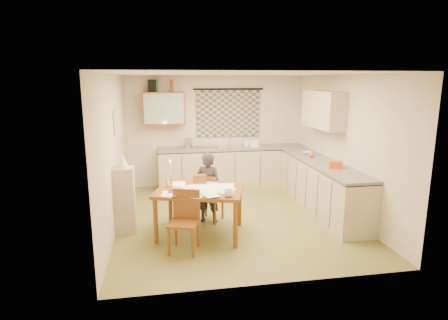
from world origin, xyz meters
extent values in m
cube|color=olive|center=(0.00, 0.00, -0.01)|extent=(4.00, 4.50, 0.02)
cube|color=white|center=(0.00, 0.00, 2.51)|extent=(4.00, 4.50, 0.02)
cube|color=beige|center=(0.00, 2.26, 1.25)|extent=(4.00, 0.02, 2.50)
cube|color=beige|center=(0.00, -2.26, 1.25)|extent=(4.00, 0.02, 2.50)
cube|color=beige|center=(-2.01, 0.00, 1.25)|extent=(0.02, 4.50, 2.50)
cube|color=beige|center=(2.01, 0.00, 1.25)|extent=(0.02, 4.50, 2.50)
cube|color=navy|center=(0.30, 2.22, 1.65)|extent=(1.45, 0.03, 1.05)
cylinder|color=black|center=(0.30, 2.20, 2.20)|extent=(1.60, 0.04, 0.04)
cube|color=brown|center=(-1.15, 2.08, 1.80)|extent=(0.90, 0.34, 0.70)
cube|color=#99B2A5|center=(-1.15, 1.91, 1.80)|extent=(0.84, 0.02, 0.64)
cube|color=tan|center=(1.83, 0.55, 1.85)|extent=(0.34, 1.30, 0.70)
cube|color=beige|center=(-1.97, 0.40, 1.70)|extent=(0.04, 0.50, 0.40)
cube|color=#E9EBCE|center=(-1.95, 0.40, 1.70)|extent=(0.01, 0.42, 0.32)
cube|color=tan|center=(0.34, 1.95, 0.43)|extent=(3.30, 0.60, 0.86)
cube|color=#5C5A56|center=(0.34, 1.95, 0.90)|extent=(3.30, 0.62, 0.04)
cube|color=tan|center=(1.70, 0.17, 0.43)|extent=(0.60, 2.95, 0.86)
cube|color=#5C5A56|center=(1.70, 0.17, 0.90)|extent=(0.62, 2.95, 0.04)
cube|color=white|center=(1.70, -0.98, 0.42)|extent=(0.55, 0.55, 0.83)
cube|color=black|center=(1.70, -0.98, 0.85)|extent=(0.53, 0.53, 0.03)
cube|color=silver|center=(0.29, 1.95, 0.88)|extent=(0.60, 0.52, 0.10)
cylinder|color=silver|center=(0.31, 2.13, 1.06)|extent=(0.04, 0.04, 0.28)
cube|color=silver|center=(-0.28, 1.95, 0.95)|extent=(0.36, 0.31, 0.06)
cylinder|color=silver|center=(-0.65, 1.95, 1.04)|extent=(0.23, 0.23, 0.24)
cylinder|color=white|center=(0.86, 1.95, 1.00)|extent=(0.32, 0.32, 0.16)
imported|color=white|center=(0.67, 2.00, 1.03)|extent=(0.10, 0.10, 0.21)
imported|color=white|center=(1.70, 0.93, 0.94)|extent=(0.28, 0.28, 0.05)
cube|color=#D8541D|center=(1.70, -0.35, 0.98)|extent=(0.26, 0.23, 0.12)
sphere|color=#D8541D|center=(1.65, 0.58, 0.97)|extent=(0.10, 0.10, 0.10)
cube|color=black|center=(-1.36, 2.08, 2.28)|extent=(0.22, 0.24, 0.26)
cylinder|color=#195926|center=(-1.29, 2.08, 2.28)|extent=(0.08, 0.08, 0.26)
cylinder|color=brown|center=(-0.97, 2.08, 2.28)|extent=(0.08, 0.08, 0.26)
cube|color=#653610|center=(-0.67, -0.62, 0.72)|extent=(1.53, 1.31, 0.05)
cube|color=#653610|center=(-0.43, -0.06, 0.40)|extent=(0.52, 0.52, 0.04)
cube|color=#653610|center=(-0.53, -0.20, 0.63)|extent=(0.34, 0.24, 0.41)
cube|color=#653610|center=(-0.97, -1.19, 0.42)|extent=(0.50, 0.50, 0.04)
cube|color=#653610|center=(-0.91, -1.02, 0.66)|extent=(0.39, 0.16, 0.43)
imported|color=black|center=(-0.47, -0.12, 0.61)|extent=(0.67, 0.63, 1.23)
cube|color=tan|center=(-1.84, -0.33, 0.53)|extent=(0.32, 0.30, 1.07)
cone|color=beige|center=(-1.84, -0.33, 1.18)|extent=(0.20, 0.20, 0.22)
cube|color=#653610|center=(-0.65, -0.38, 0.83)|extent=(0.23, 0.12, 0.16)
imported|color=white|center=(-0.30, -1.09, 0.80)|extent=(0.20, 0.20, 0.10)
imported|color=maroon|center=(-1.16, -0.72, 0.76)|extent=(0.24, 0.30, 0.02)
imported|color=#D8541D|center=(-1.10, -0.62, 0.76)|extent=(0.27, 0.30, 0.02)
cube|color=#D8541D|center=(-1.01, -0.80, 0.77)|extent=(0.14, 0.11, 0.04)
cube|color=black|center=(-0.61, -0.94, 0.76)|extent=(0.14, 0.08, 0.02)
cylinder|color=silver|center=(-1.17, -0.45, 0.84)|extent=(0.08, 0.08, 0.18)
cylinder|color=white|center=(-1.11, -0.44, 1.04)|extent=(0.03, 0.03, 0.22)
sphere|color=#FFCC66|center=(-1.11, -0.40, 1.16)|extent=(0.02, 0.02, 0.02)
cube|color=white|center=(-0.28, -0.76, 0.75)|extent=(0.36, 0.36, 0.00)
cube|color=white|center=(-0.75, -0.96, 0.75)|extent=(0.34, 0.36, 0.00)
cube|color=white|center=(-0.27, -0.83, 0.75)|extent=(0.29, 0.35, 0.00)
cube|color=white|center=(-0.50, -0.61, 0.76)|extent=(0.29, 0.35, 0.00)
cube|color=white|center=(-0.49, -0.42, 0.76)|extent=(0.28, 0.34, 0.00)
cube|color=white|center=(-1.12, -0.87, 0.76)|extent=(0.36, 0.36, 0.00)
cube|color=white|center=(-0.23, -0.58, 0.76)|extent=(0.27, 0.33, 0.00)
cube|color=white|center=(-0.33, -0.58, 0.76)|extent=(0.27, 0.33, 0.00)
cube|color=white|center=(-0.98, -0.34, 0.76)|extent=(0.22, 0.31, 0.00)
cube|color=white|center=(-0.90, -0.64, 0.77)|extent=(0.26, 0.33, 0.00)
cube|color=white|center=(-1.15, -0.86, 0.77)|extent=(0.23, 0.31, 0.00)
cube|color=white|center=(-0.47, -0.78, 0.77)|extent=(0.31, 0.35, 0.00)
cube|color=white|center=(-0.64, -0.76, 0.77)|extent=(0.27, 0.33, 0.00)
cube|color=white|center=(-0.56, -1.02, 0.77)|extent=(0.28, 0.34, 0.00)
cube|color=white|center=(-0.72, -0.51, 0.77)|extent=(0.36, 0.36, 0.00)
cube|color=white|center=(-0.64, -0.64, 0.77)|extent=(0.29, 0.35, 0.00)
camera|label=1|loc=(-1.24, -6.18, 2.40)|focal=30.00mm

